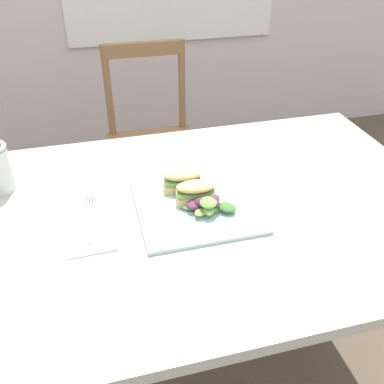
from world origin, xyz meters
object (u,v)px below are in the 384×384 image
(chair_wooden_far, at_px, (153,144))
(fork_on_napkin, at_px, (89,215))
(sandwich_half_back, at_px, (183,179))
(dining_table, at_px, (204,244))
(plate_lunch, at_px, (196,206))
(sandwich_half_front, at_px, (196,192))

(chair_wooden_far, xyz_separation_m, fork_on_napkin, (-0.30, -0.87, 0.30))
(sandwich_half_back, bearing_deg, chair_wooden_far, 86.12)
(dining_table, relative_size, chair_wooden_far, 1.43)
(dining_table, xyz_separation_m, plate_lunch, (-0.02, -0.00, 0.13))
(plate_lunch, bearing_deg, sandwich_half_back, 101.81)
(sandwich_half_back, height_order, fork_on_napkin, sandwich_half_back)
(sandwich_half_front, bearing_deg, fork_on_napkin, 176.65)
(dining_table, xyz_separation_m, sandwich_half_front, (-0.02, 0.01, 0.17))
(plate_lunch, relative_size, fork_on_napkin, 1.56)
(chair_wooden_far, bearing_deg, fork_on_napkin, -108.96)
(plate_lunch, distance_m, sandwich_half_back, 0.08)
(sandwich_half_back, relative_size, fork_on_napkin, 0.56)
(dining_table, distance_m, sandwich_half_front, 0.17)
(dining_table, bearing_deg, chair_wooden_far, 88.99)
(dining_table, distance_m, fork_on_napkin, 0.32)
(plate_lunch, height_order, fork_on_napkin, plate_lunch)
(fork_on_napkin, bearing_deg, sandwich_half_back, 10.77)
(plate_lunch, bearing_deg, dining_table, 8.68)
(sandwich_half_back, bearing_deg, plate_lunch, -78.19)
(plate_lunch, distance_m, sandwich_half_front, 0.04)
(dining_table, height_order, chair_wooden_far, chair_wooden_far)
(chair_wooden_far, distance_m, fork_on_napkin, 0.97)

